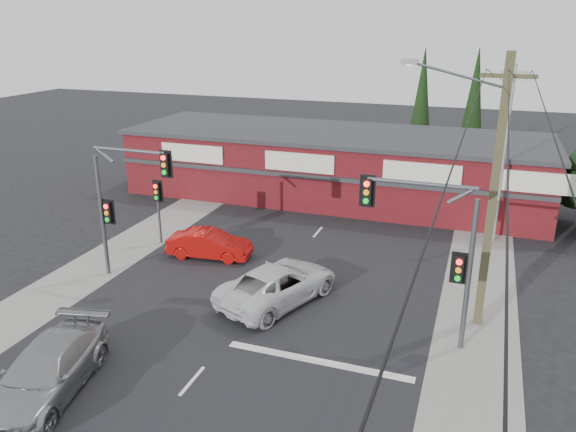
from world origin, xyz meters
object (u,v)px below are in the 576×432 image
(white_suv, at_px, (278,283))
(shop_building, at_px, (334,164))
(red_sedan, at_px, (210,244))
(utility_pole, at_px, (490,187))
(silver_suv, at_px, (46,371))

(white_suv, xyz_separation_m, shop_building, (-1.70, 14.85, 1.36))
(white_suv, bearing_deg, red_sedan, -12.27)
(shop_building, xyz_separation_m, utility_pole, (9.36, -14.00, 3.26))
(silver_suv, distance_m, red_sedan, 11.15)
(shop_building, relative_size, utility_pole, 2.73)
(silver_suv, bearing_deg, utility_pole, 24.20)
(white_suv, height_order, shop_building, shop_building)
(white_suv, relative_size, silver_suv, 1.04)
(white_suv, distance_m, shop_building, 15.01)
(white_suv, bearing_deg, utility_pole, -152.43)
(white_suv, xyz_separation_m, silver_suv, (-4.59, -8.04, 0.00))
(white_suv, relative_size, red_sedan, 1.37)
(utility_pole, bearing_deg, shop_building, 123.76)
(white_suv, relative_size, utility_pole, 0.56)
(red_sedan, distance_m, shop_building, 12.20)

